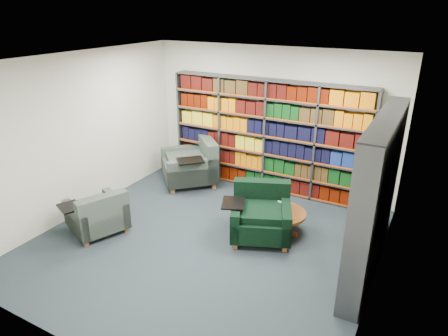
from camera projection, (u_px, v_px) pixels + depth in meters
The scene contains 7 objects.
room_shell at pixel (204, 159), 5.82m from camera, with size 5.02×5.02×2.82m.
bookshelf_back at pixel (266, 136), 7.83m from camera, with size 4.00×0.28×2.20m.
bookshelf_right at pixel (376, 196), 5.38m from camera, with size 0.28×2.50×2.20m.
chair_teal_left at pixel (194, 165), 8.35m from camera, with size 1.46×1.46×0.94m.
chair_green_right at pixel (261, 215), 6.44m from camera, with size 1.24×1.21×0.84m.
chair_teal_front at pixel (98, 216), 6.50m from camera, with size 1.07×1.10×0.75m.
coffee_table at pixel (281, 216), 6.49m from camera, with size 0.81×0.81×0.57m.
Camera 1 is at (2.85, -4.63, 3.49)m, focal length 32.00 mm.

